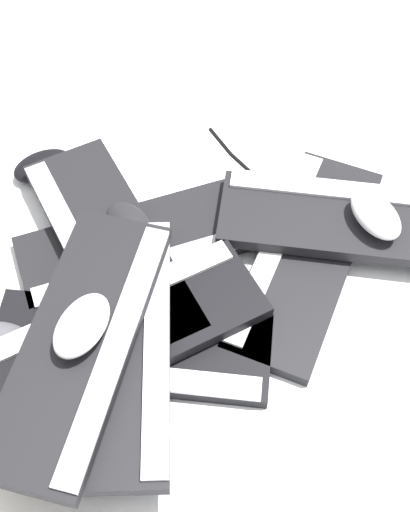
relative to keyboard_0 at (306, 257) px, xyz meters
name	(u,v)px	position (x,y,z in m)	size (l,w,h in m)	color
ground_plane	(168,270)	(-0.24, 0.00, -0.01)	(3.20, 3.20, 0.00)	white
keyboard_0	(306,257)	(0.00, 0.00, 0.00)	(0.34, 0.46, 0.03)	black
keyboard_1	(148,241)	(-0.27, 0.06, 0.00)	(0.46, 0.25, 0.03)	black
keyboard_2	(132,348)	(-0.30, -0.14, 0.00)	(0.46, 0.24, 0.03)	black
keyboard_3	(110,244)	(-0.33, 0.04, 0.03)	(0.30, 0.46, 0.03)	black
keyboard_4	(127,331)	(-0.31, -0.13, 0.03)	(0.46, 0.31, 0.03)	black
keyboard_5	(123,343)	(-0.31, -0.16, 0.06)	(0.18, 0.45, 0.03)	black
keyboard_6	(83,342)	(-0.37, -0.17, 0.09)	(0.29, 0.46, 0.03)	black
keyboard_7	(349,219)	(0.08, 0.05, 0.03)	(0.46, 0.25, 0.03)	black
mouse_1	(47,442)	(-0.43, -0.29, 0.01)	(0.11, 0.07, 0.04)	#B7B7BC
mouse_2	(83,325)	(-0.36, -0.17, 0.13)	(0.11, 0.07, 0.04)	silver
mouse_3	(3,341)	(-0.50, -0.11, 0.01)	(0.11, 0.07, 0.04)	#4C4C51
mouse_4	(21,407)	(-0.47, -0.23, 0.01)	(0.11, 0.07, 0.04)	#4C4C51
mouse_5	(377,215)	(0.12, 0.03, 0.07)	(0.11, 0.07, 0.04)	silver
mouse_6	(44,166)	(-0.45, 0.24, 0.01)	(0.11, 0.07, 0.04)	black
mouse_7	(131,226)	(-0.29, 0.05, 0.07)	(0.11, 0.07, 0.04)	black
cable_0	(354,192)	(0.12, 0.14, -0.01)	(0.55, 0.30, 0.01)	black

